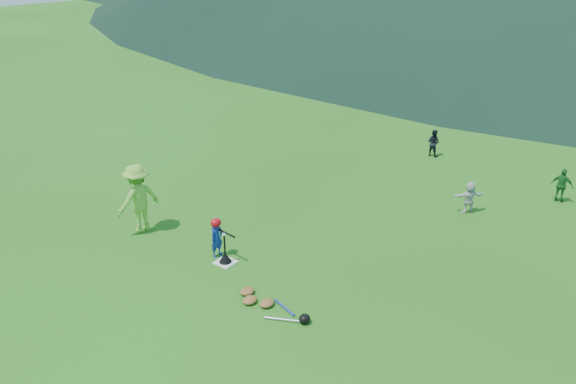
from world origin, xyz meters
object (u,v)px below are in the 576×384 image
object	(u,v)px
home_plate	(226,262)
adult_coach	(138,199)
fielder_b	(433,143)
batting_tee	(225,258)
equipment_pile	(266,303)
fielder_d	(469,197)
fielder_c	(562,185)
batter_child	(217,238)

from	to	relation	value
home_plate	adult_coach	size ratio (longest dim) A/B	0.25
fielder_b	batting_tee	world-z (taller)	fielder_b
adult_coach	equipment_pile	size ratio (longest dim) A/B	1.00
home_plate	fielder_d	bearing A→B (deg)	58.38
fielder_b	adult_coach	bearing A→B (deg)	73.34
fielder_d	batting_tee	size ratio (longest dim) A/B	1.32
fielder_c	equipment_pile	size ratio (longest dim) A/B	0.56
home_plate	equipment_pile	bearing A→B (deg)	-23.61
equipment_pile	fielder_b	bearing A→B (deg)	94.08
fielder_c	batting_tee	size ratio (longest dim) A/B	1.49
adult_coach	equipment_pile	distance (m)	4.80
home_plate	fielder_d	xyz separation A→B (m)	(3.65, 5.93, 0.44)
fielder_d	home_plate	bearing A→B (deg)	13.55
fielder_d	batting_tee	bearing A→B (deg)	13.55
adult_coach	fielder_c	distance (m)	11.74
batter_child	adult_coach	size ratio (longest dim) A/B	0.53
fielder_b	fielder_c	size ratio (longest dim) A/B	0.94
fielder_b	batting_tee	xyz separation A→B (m)	(-1.08, -9.65, -0.35)
batter_child	adult_coach	world-z (taller)	adult_coach
adult_coach	equipment_pile	bearing A→B (deg)	89.32
batter_child	fielder_b	world-z (taller)	batter_child
adult_coach	fielder_b	size ratio (longest dim) A/B	1.90
batting_tee	equipment_pile	xyz separation A→B (m)	(1.83, -0.80, -0.06)
adult_coach	fielder_c	world-z (taller)	adult_coach
fielder_b	fielder_c	xyz separation A→B (m)	(4.47, -1.49, 0.03)
batter_child	adult_coach	xyz separation A→B (m)	(-2.48, -0.18, 0.42)
home_plate	adult_coach	bearing A→B (deg)	-178.89
batter_child	equipment_pile	bearing A→B (deg)	-108.84
home_plate	fielder_d	distance (m)	6.98
home_plate	equipment_pile	distance (m)	2.00
fielder_d	batting_tee	distance (m)	6.97
home_plate	batter_child	xyz separation A→B (m)	(-0.36, 0.13, 0.47)
fielder_b	fielder_c	world-z (taller)	fielder_c
fielder_b	batting_tee	bearing A→B (deg)	88.93
home_plate	adult_coach	world-z (taller)	adult_coach
fielder_b	equipment_pile	world-z (taller)	fielder_b
batter_child	fielder_d	size ratio (longest dim) A/B	1.07
home_plate	fielder_b	world-z (taller)	fielder_b
batting_tee	adult_coach	bearing A→B (deg)	-178.89
batter_child	batting_tee	xyz separation A→B (m)	(0.36, -0.13, -0.35)
fielder_d	equipment_pile	xyz separation A→B (m)	(-1.83, -6.73, -0.38)
batting_tee	fielder_c	bearing A→B (deg)	55.75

